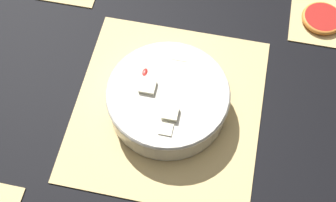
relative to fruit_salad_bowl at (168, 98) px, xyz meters
The scene contains 5 objects.
ground_plane 0.04m from the fruit_salad_bowl, 72.18° to the left, with size 6.00×6.00×0.00m, color black.
bamboo_mat_center 0.04m from the fruit_salad_bowl, 72.18° to the left, with size 0.41×0.38×0.01m.
coaster_mat_near_right 0.42m from the fruit_salad_bowl, 45.46° to the right, with size 0.14×0.14×0.01m.
fruit_salad_bowl is the anchor object (origin of this frame).
grapefruit_slice 0.42m from the fruit_salad_bowl, 45.46° to the right, with size 0.09×0.09×0.01m.
Camera 1 is at (-0.45, -0.09, 0.85)m, focal length 50.00 mm.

